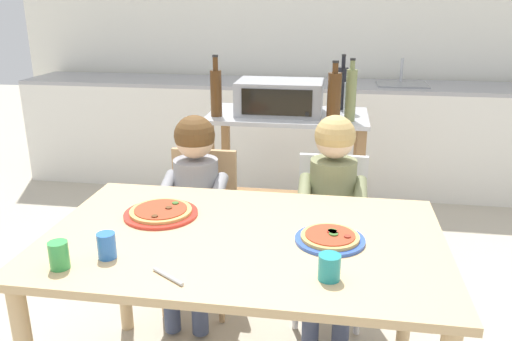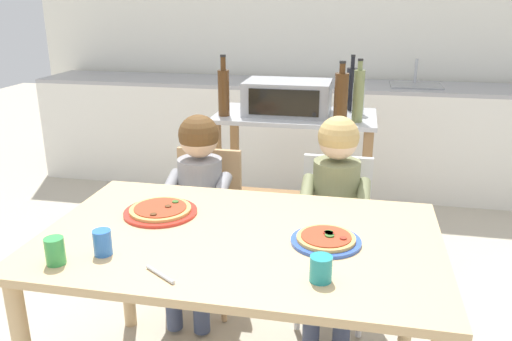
% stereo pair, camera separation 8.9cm
% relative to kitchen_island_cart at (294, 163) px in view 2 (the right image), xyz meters
% --- Properties ---
extents(ground_plane, '(11.94, 11.94, 0.00)m').
position_rel_kitchen_island_cart_xyz_m(ground_plane, '(-0.03, -0.16, -0.60)').
color(ground_plane, '#B7AD99').
extents(back_wall_tiled, '(5.26, 0.14, 2.70)m').
position_rel_kitchen_island_cart_xyz_m(back_wall_tiled, '(-0.03, 1.69, 0.75)').
color(back_wall_tiled, white).
rests_on(back_wall_tiled, ground).
extents(kitchen_counter, '(4.74, 0.60, 1.09)m').
position_rel_kitchen_island_cart_xyz_m(kitchen_counter, '(-0.03, 1.28, -0.15)').
color(kitchen_counter, silver).
rests_on(kitchen_counter, ground).
extents(kitchen_island_cart, '(0.95, 0.52, 0.91)m').
position_rel_kitchen_island_cart_xyz_m(kitchen_island_cart, '(0.00, 0.00, 0.00)').
color(kitchen_island_cart, '#B7BABF').
rests_on(kitchen_island_cart, ground).
extents(toaster_oven, '(0.50, 0.34, 0.20)m').
position_rel_kitchen_island_cart_xyz_m(toaster_oven, '(-0.05, -0.00, 0.41)').
color(toaster_oven, '#999BA0').
rests_on(toaster_oven, kitchen_island_cart).
extents(bottle_tall_green_wine, '(0.07, 0.07, 0.35)m').
position_rel_kitchen_island_cart_xyz_m(bottle_tall_green_wine, '(-0.41, -0.13, 0.46)').
color(bottle_tall_green_wine, '#4C2D14').
rests_on(bottle_tall_green_wine, kitchen_island_cart).
extents(bottle_clear_vinegar, '(0.06, 0.06, 0.34)m').
position_rel_kitchen_island_cart_xyz_m(bottle_clear_vinegar, '(0.32, 0.19, 0.45)').
color(bottle_clear_vinegar, black).
rests_on(bottle_clear_vinegar, kitchen_island_cart).
extents(bottle_slim_sauce, '(0.07, 0.07, 0.25)m').
position_rel_kitchen_island_cart_xyz_m(bottle_slim_sauce, '(0.36, 0.06, 0.41)').
color(bottle_slim_sauce, '#ADB7B2').
rests_on(bottle_slim_sauce, kitchen_island_cart).
extents(bottle_brown_beer, '(0.06, 0.06, 0.35)m').
position_rel_kitchen_island_cart_xyz_m(bottle_brown_beer, '(0.36, -0.13, 0.46)').
color(bottle_brown_beer, olive).
rests_on(bottle_brown_beer, kitchen_island_cart).
extents(bottle_dark_olive_oil, '(0.08, 0.08, 0.34)m').
position_rel_kitchen_island_cart_xyz_m(bottle_dark_olive_oil, '(0.27, -0.21, 0.46)').
color(bottle_dark_olive_oil, '#4C2D14').
rests_on(bottle_dark_olive_oil, kitchen_island_cart).
extents(dining_table, '(1.45, 0.90, 0.75)m').
position_rel_kitchen_island_cart_xyz_m(dining_table, '(-0.03, -1.35, 0.06)').
color(dining_table, tan).
rests_on(dining_table, ground).
extents(dining_chair_left, '(0.36, 0.36, 0.81)m').
position_rel_kitchen_island_cart_xyz_m(dining_chair_left, '(-0.38, -0.64, -0.12)').
color(dining_chair_left, tan).
rests_on(dining_chair_left, ground).
extents(dining_chair_right, '(0.36, 0.36, 0.81)m').
position_rel_kitchen_island_cart_xyz_m(dining_chair_right, '(0.29, -0.63, -0.12)').
color(dining_chair_right, silver).
rests_on(dining_chair_right, ground).
extents(child_in_grey_shirt, '(0.32, 0.42, 1.02)m').
position_rel_kitchen_island_cart_xyz_m(child_in_grey_shirt, '(-0.38, -0.76, 0.07)').
color(child_in_grey_shirt, '#424C6B').
rests_on(child_in_grey_shirt, ground).
extents(child_in_olive_shirt, '(0.32, 0.42, 1.04)m').
position_rel_kitchen_island_cart_xyz_m(child_in_olive_shirt, '(0.29, -0.75, 0.08)').
color(child_in_olive_shirt, '#424C6B').
rests_on(child_in_olive_shirt, ground).
extents(pizza_plate_red_rimmed, '(0.29, 0.29, 0.03)m').
position_rel_kitchen_island_cart_xyz_m(pizza_plate_red_rimmed, '(-0.38, -1.22, 0.16)').
color(pizza_plate_red_rimmed, red).
rests_on(pizza_plate_red_rimmed, dining_table).
extents(pizza_plate_blue_rimmed, '(0.25, 0.25, 0.03)m').
position_rel_kitchen_island_cart_xyz_m(pizza_plate_blue_rimmed, '(0.29, -1.35, 0.16)').
color(pizza_plate_blue_rimmed, '#3356B7').
rests_on(pizza_plate_blue_rimmed, dining_table).
extents(drinking_cup_blue, '(0.06, 0.06, 0.09)m').
position_rel_kitchen_island_cart_xyz_m(drinking_cup_blue, '(-0.44, -1.59, 0.19)').
color(drinking_cup_blue, blue).
rests_on(drinking_cup_blue, dining_table).
extents(drinking_cup_teal, '(0.07, 0.07, 0.08)m').
position_rel_kitchen_island_cart_xyz_m(drinking_cup_teal, '(0.29, -1.61, 0.19)').
color(drinking_cup_teal, teal).
rests_on(drinking_cup_teal, dining_table).
extents(drinking_cup_green, '(0.06, 0.06, 0.09)m').
position_rel_kitchen_island_cart_xyz_m(drinking_cup_green, '(-0.56, -1.68, 0.20)').
color(drinking_cup_green, green).
rests_on(drinking_cup_green, dining_table).
extents(serving_spoon, '(0.12, 0.09, 0.01)m').
position_rel_kitchen_island_cart_xyz_m(serving_spoon, '(-0.20, -1.69, 0.16)').
color(serving_spoon, '#B7BABF').
rests_on(serving_spoon, dining_table).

